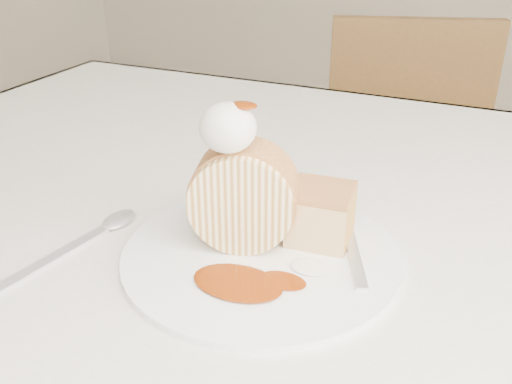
% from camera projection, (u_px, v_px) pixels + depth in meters
% --- Properties ---
extents(table, '(1.40, 0.90, 0.75)m').
position_uv_depth(table, '(320.00, 264.00, 0.72)').
color(table, silver).
rests_on(table, ground).
extents(chair_far, '(0.50, 0.50, 0.84)m').
position_uv_depth(chair_far, '(397.00, 147.00, 1.55)').
color(chair_far, brown).
rests_on(chair_far, ground).
extents(plate, '(0.30, 0.30, 0.01)m').
position_uv_depth(plate, '(261.00, 254.00, 0.57)').
color(plate, white).
rests_on(plate, table).
extents(roulade_slice, '(0.11, 0.08, 0.10)m').
position_uv_depth(roulade_slice, '(243.00, 197.00, 0.56)').
color(roulade_slice, '#FFE7B1').
rests_on(roulade_slice, plate).
extents(cake_chunk, '(0.07, 0.06, 0.05)m').
position_uv_depth(cake_chunk, '(320.00, 218.00, 0.58)').
color(cake_chunk, '#C08148').
rests_on(cake_chunk, plate).
extents(whipped_cream, '(0.05, 0.05, 0.05)m').
position_uv_depth(whipped_cream, '(228.00, 128.00, 0.52)').
color(whipped_cream, white).
rests_on(whipped_cream, roulade_slice).
extents(caramel_drizzle, '(0.03, 0.02, 0.01)m').
position_uv_depth(caramel_drizzle, '(243.00, 99.00, 0.51)').
color(caramel_drizzle, '#6E2504').
rests_on(caramel_drizzle, whipped_cream).
extents(caramel_pool, '(0.09, 0.06, 0.00)m').
position_uv_depth(caramel_pool, '(238.00, 282.00, 0.52)').
color(caramel_pool, '#6E2504').
rests_on(caramel_pool, plate).
extents(fork, '(0.08, 0.16, 0.00)m').
position_uv_depth(fork, '(354.00, 254.00, 0.56)').
color(fork, silver).
rests_on(fork, plate).
extents(spoon, '(0.05, 0.17, 0.00)m').
position_uv_depth(spoon, '(52.00, 259.00, 0.57)').
color(spoon, silver).
rests_on(spoon, table).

